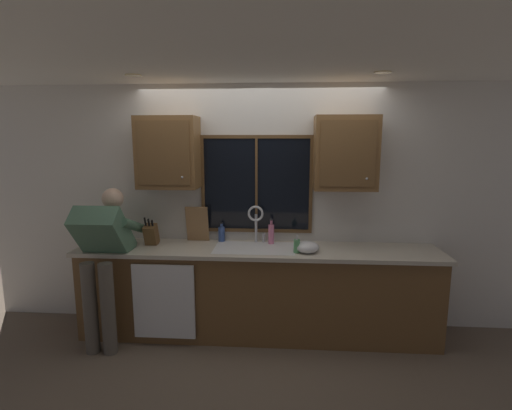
{
  "coord_description": "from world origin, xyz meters",
  "views": [
    {
      "loc": [
        0.25,
        -4.03,
        2.01
      ],
      "look_at": [
        -0.01,
        -0.3,
        1.36
      ],
      "focal_mm": 27.22,
      "sensor_mm": 36.0,
      "label": 1
    }
  ],
  "objects_px": {
    "mixing_bowl": "(307,247)",
    "bottle_tall_clear": "(222,234)",
    "soap_dispenser": "(297,246)",
    "cutting_board": "(197,224)",
    "knife_block": "(151,235)",
    "bottle_green_glass": "(271,234)",
    "person_standing": "(104,251)"
  },
  "relations": [
    {
      "from": "soap_dispenser",
      "to": "bottle_green_glass",
      "type": "height_order",
      "value": "bottle_green_glass"
    },
    {
      "from": "bottle_green_glass",
      "to": "bottle_tall_clear",
      "type": "bearing_deg",
      "value": 173.6
    },
    {
      "from": "cutting_board",
      "to": "knife_block",
      "type": "bearing_deg",
      "value": -158.58
    },
    {
      "from": "mixing_bowl",
      "to": "bottle_tall_clear",
      "type": "height_order",
      "value": "bottle_tall_clear"
    },
    {
      "from": "knife_block",
      "to": "bottle_green_glass",
      "type": "bearing_deg",
      "value": 6.21
    },
    {
      "from": "person_standing",
      "to": "soap_dispenser",
      "type": "height_order",
      "value": "person_standing"
    },
    {
      "from": "person_standing",
      "to": "bottle_tall_clear",
      "type": "height_order",
      "value": "person_standing"
    },
    {
      "from": "knife_block",
      "to": "cutting_board",
      "type": "xyz_separation_m",
      "value": [
        0.44,
        0.17,
        0.08
      ]
    },
    {
      "from": "person_standing",
      "to": "knife_block",
      "type": "height_order",
      "value": "person_standing"
    },
    {
      "from": "mixing_bowl",
      "to": "knife_block",
      "type": "bearing_deg",
      "value": 174.79
    },
    {
      "from": "person_standing",
      "to": "knife_block",
      "type": "xyz_separation_m",
      "value": [
        0.35,
        0.33,
        0.08
      ]
    },
    {
      "from": "cutting_board",
      "to": "soap_dispenser",
      "type": "bearing_deg",
      "value": -18.19
    },
    {
      "from": "soap_dispenser",
      "to": "bottle_tall_clear",
      "type": "distance_m",
      "value": 0.86
    },
    {
      "from": "bottle_green_glass",
      "to": "bottle_tall_clear",
      "type": "height_order",
      "value": "bottle_green_glass"
    },
    {
      "from": "person_standing",
      "to": "knife_block",
      "type": "relative_size",
      "value": 4.71
    },
    {
      "from": "person_standing",
      "to": "cutting_board",
      "type": "relative_size",
      "value": 3.93
    },
    {
      "from": "knife_block",
      "to": "bottle_green_glass",
      "type": "xyz_separation_m",
      "value": [
        1.23,
        0.13,
        -0.0
      ]
    },
    {
      "from": "knife_block",
      "to": "mixing_bowl",
      "type": "distance_m",
      "value": 1.59
    },
    {
      "from": "person_standing",
      "to": "cutting_board",
      "type": "bearing_deg",
      "value": 32.25
    },
    {
      "from": "knife_block",
      "to": "bottle_green_glass",
      "type": "height_order",
      "value": "knife_block"
    },
    {
      "from": "person_standing",
      "to": "soap_dispenser",
      "type": "relative_size",
      "value": 8.36
    },
    {
      "from": "cutting_board",
      "to": "soap_dispenser",
      "type": "distance_m",
      "value": 1.1
    },
    {
      "from": "mixing_bowl",
      "to": "bottle_green_glass",
      "type": "relative_size",
      "value": 0.86
    },
    {
      "from": "mixing_bowl",
      "to": "soap_dispenser",
      "type": "relative_size",
      "value": 1.25
    },
    {
      "from": "cutting_board",
      "to": "mixing_bowl",
      "type": "relative_size",
      "value": 1.71
    },
    {
      "from": "bottle_green_glass",
      "to": "bottle_tall_clear",
      "type": "xyz_separation_m",
      "value": [
        -0.53,
        0.06,
        -0.02
      ]
    },
    {
      "from": "soap_dispenser",
      "to": "bottle_tall_clear",
      "type": "bearing_deg",
      "value": 155.3
    },
    {
      "from": "mixing_bowl",
      "to": "soap_dispenser",
      "type": "bearing_deg",
      "value": -167.02
    },
    {
      "from": "person_standing",
      "to": "bottle_green_glass",
      "type": "height_order",
      "value": "person_standing"
    },
    {
      "from": "person_standing",
      "to": "mixing_bowl",
      "type": "xyz_separation_m",
      "value": [
        1.93,
        0.18,
        0.03
      ]
    },
    {
      "from": "bottle_tall_clear",
      "to": "cutting_board",
      "type": "bearing_deg",
      "value": -175.69
    },
    {
      "from": "person_standing",
      "to": "soap_dispenser",
      "type": "distance_m",
      "value": 1.84
    }
  ]
}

